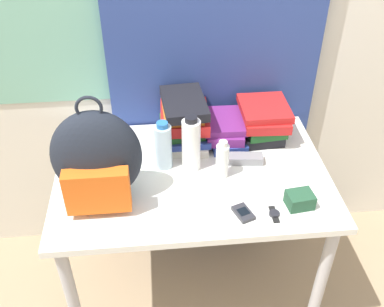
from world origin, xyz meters
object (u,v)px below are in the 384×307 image
water_bottle (163,146)px  book_stack_right (263,121)px  book_stack_left (184,121)px  sports_bottle (190,144)px  wristwatch (274,214)px  sunscreen_bottle (222,160)px  sunglasses_case (245,159)px  book_stack_center (225,129)px  cell_phone (243,213)px  camera_pouch (300,200)px  backpack (97,160)px

water_bottle → book_stack_right: bearing=20.6°
book_stack_right → book_stack_left: bearing=-180.0°
sports_bottle → wristwatch: bearing=-47.7°
sunscreen_bottle → wristwatch: bearing=-56.8°
water_bottle → sunglasses_case: bearing=-1.7°
book_stack_center → cell_phone: (-0.01, -0.49, -0.05)m
book_stack_left → wristwatch: book_stack_left is taller
book_stack_left → sports_bottle: (0.01, -0.19, 0.01)m
sunglasses_case → camera_pouch: size_ratio=1.43×
backpack → camera_pouch: bearing=-9.2°
book_stack_center → book_stack_right: size_ratio=1.04×
book_stack_left → sports_bottle: bearing=-87.7°
book_stack_center → sunscreen_bottle: 0.26m
cell_phone → sports_bottle: bearing=119.5°
backpack → camera_pouch: 0.78m
sunscreen_bottle → camera_pouch: 0.34m
book_stack_left → cell_phone: (0.18, -0.50, -0.10)m
book_stack_right → cell_phone: book_stack_right is taller
book_stack_center → camera_pouch: 0.52m
backpack → camera_pouch: size_ratio=4.18×
backpack → book_stack_center: (0.54, 0.34, -0.13)m
sunscreen_bottle → sunglasses_case: size_ratio=1.12×
sunscreen_bottle → wristwatch: (0.16, -0.25, -0.08)m
book_stack_left → book_stack_center: size_ratio=1.08×
water_bottle → sunglasses_case: water_bottle is taller
cell_phone → camera_pouch: (0.22, 0.03, 0.02)m
backpack → sunscreen_bottle: (0.49, 0.09, -0.11)m
backpack → camera_pouch: backpack is taller
water_bottle → camera_pouch: water_bottle is taller
sunglasses_case → wristwatch: bearing=-81.6°
sunscreen_bottle → camera_pouch: size_ratio=1.60×
book_stack_right → water_bottle: size_ratio=1.16×
wristwatch → backpack: bearing=165.9°
book_stack_right → sports_bottle: 0.40m
sunglasses_case → camera_pouch: 0.32m
backpack → sunscreen_bottle: size_ratio=2.61×
book_stack_left → book_stack_center: 0.19m
water_bottle → cell_phone: bearing=-48.9°
book_stack_right → sunscreen_bottle: 0.35m
book_stack_center → cell_phone: size_ratio=2.59×
sports_bottle → camera_pouch: (0.39, -0.27, -0.09)m
sports_bottle → sunscreen_bottle: (0.12, -0.07, -0.04)m
backpack → camera_pouch: (0.76, -0.12, -0.16)m
book_stack_right → water_bottle: bearing=-159.4°
sports_bottle → sunglasses_case: 0.26m
book_stack_right → sunscreen_bottle: bearing=-130.9°
book_stack_center → sports_bottle: size_ratio=1.05×
cell_phone → wristwatch: (0.12, -0.01, -0.00)m
sports_bottle → sunglasses_case: sports_bottle is taller
sunscreen_bottle → backpack: bearing=-169.9°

